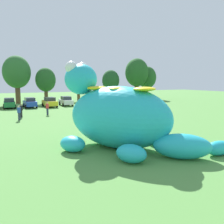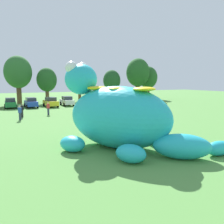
% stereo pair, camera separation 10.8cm
% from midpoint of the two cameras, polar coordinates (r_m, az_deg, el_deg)
% --- Properties ---
extents(ground_plane, '(160.00, 160.00, 0.00)m').
position_cam_midpoint_polar(ground_plane, '(17.01, 2.91, -7.73)').
color(ground_plane, '#568E42').
extents(giant_inflatable_creature, '(9.94, 9.59, 5.94)m').
position_cam_midpoint_polar(giant_inflatable_creature, '(15.44, 1.87, -1.06)').
color(giant_inflatable_creature, '#23B2C6').
rests_on(giant_inflatable_creature, ground).
extents(car_green, '(1.96, 4.11, 1.72)m').
position_cam_midpoint_polar(car_green, '(41.99, -23.93, 2.06)').
color(car_green, '#1E7238').
rests_on(car_green, ground).
extents(car_blue, '(2.15, 4.21, 1.72)m').
position_cam_midpoint_polar(car_blue, '(41.61, -19.49, 2.23)').
color(car_blue, '#2347B7').
rests_on(car_blue, ground).
extents(car_yellow, '(2.27, 4.26, 1.72)m').
position_cam_midpoint_polar(car_yellow, '(41.50, -14.97, 2.40)').
color(car_yellow, yellow).
rests_on(car_yellow, ground).
extents(car_white, '(2.01, 4.14, 1.72)m').
position_cam_midpoint_polar(car_white, '(43.21, -11.10, 2.72)').
color(car_white, white).
rests_on(car_white, ground).
extents(tree_centre_left, '(5.37, 5.37, 9.53)m').
position_cam_midpoint_polar(tree_centre_left, '(49.96, -22.33, 9.12)').
color(tree_centre_left, brown).
rests_on(tree_centre_left, ground).
extents(tree_centre, '(4.07, 4.07, 7.23)m').
position_cam_midpoint_polar(tree_centre, '(49.42, -15.89, 7.67)').
color(tree_centre, brown).
rests_on(tree_centre, ground).
extents(tree_centre_right, '(3.72, 3.72, 6.61)m').
position_cam_midpoint_polar(tree_centre_right, '(52.11, -8.07, 7.43)').
color(tree_centre_right, brown).
rests_on(tree_centre_right, ground).
extents(tree_mid_right, '(3.96, 3.96, 7.03)m').
position_cam_midpoint_polar(tree_mid_right, '(52.89, 0.01, 7.81)').
color(tree_mid_right, brown).
rests_on(tree_mid_right, ground).
extents(tree_right, '(5.58, 5.58, 9.91)m').
position_cam_midpoint_polar(tree_right, '(56.10, 6.52, 9.68)').
color(tree_right, brown).
rests_on(tree_right, ground).
extents(tree_far_right, '(4.60, 4.60, 8.16)m').
position_cam_midpoint_polar(tree_far_right, '(59.15, 9.07, 8.42)').
color(tree_far_right, brown).
rests_on(tree_far_right, ground).
extents(spectator_near_inflatable, '(0.38, 0.26, 1.71)m').
position_cam_midpoint_polar(spectator_near_inflatable, '(30.79, -21.42, 0.33)').
color(spectator_near_inflatable, black).
rests_on(spectator_near_inflatable, ground).
extents(spectator_mid_field, '(0.38, 0.26, 1.71)m').
position_cam_midpoint_polar(spectator_mid_field, '(31.97, -15.52, 0.84)').
color(spectator_mid_field, '#2D334C').
rests_on(spectator_mid_field, ground).
extents(spectator_by_cars, '(0.38, 0.26, 1.71)m').
position_cam_midpoint_polar(spectator_by_cars, '(28.63, -21.88, -0.21)').
color(spectator_by_cars, '#2D334C').
rests_on(spectator_by_cars, ground).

